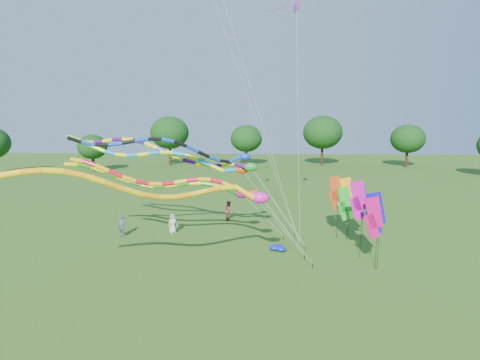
{
  "coord_description": "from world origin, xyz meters",
  "views": [
    {
      "loc": [
        -0.28,
        -22.12,
        8.54
      ],
      "look_at": [
        -1.46,
        2.81,
        4.8
      ],
      "focal_mm": 30.0,
      "sensor_mm": 36.0,
      "label": 1
    }
  ],
  "objects_px": {
    "person_a": "(173,223)",
    "blue_nylon_heap": "(281,247)",
    "person_b": "(122,226)",
    "person_c": "(229,211)",
    "tube_kite_red": "(187,183)",
    "tube_kite_orange": "(179,190)"
  },
  "relations": [
    {
      "from": "tube_kite_orange",
      "to": "person_b",
      "type": "relative_size",
      "value": 8.55
    },
    {
      "from": "blue_nylon_heap",
      "to": "person_a",
      "type": "xyz_separation_m",
      "value": [
        -8.01,
        3.64,
        0.58
      ]
    },
    {
      "from": "tube_kite_red",
      "to": "blue_nylon_heap",
      "type": "bearing_deg",
      "value": 15.25
    },
    {
      "from": "person_b",
      "to": "person_c",
      "type": "bearing_deg",
      "value": 55.08
    },
    {
      "from": "tube_kite_red",
      "to": "blue_nylon_heap",
      "type": "distance_m",
      "value": 7.54
    },
    {
      "from": "tube_kite_red",
      "to": "tube_kite_orange",
      "type": "distance_m",
      "value": 5.02
    },
    {
      "from": "blue_nylon_heap",
      "to": "person_c",
      "type": "relative_size",
      "value": 0.79
    },
    {
      "from": "person_a",
      "to": "person_b",
      "type": "bearing_deg",
      "value": 158.53
    },
    {
      "from": "tube_kite_red",
      "to": "person_a",
      "type": "relative_size",
      "value": 9.24
    },
    {
      "from": "tube_kite_red",
      "to": "person_a",
      "type": "height_order",
      "value": "tube_kite_red"
    },
    {
      "from": "tube_kite_orange",
      "to": "person_c",
      "type": "xyz_separation_m",
      "value": [
        1.43,
        14.09,
        -4.26
      ]
    },
    {
      "from": "person_a",
      "to": "tube_kite_red",
      "type": "bearing_deg",
      "value": -105.26
    },
    {
      "from": "tube_kite_red",
      "to": "person_c",
      "type": "bearing_deg",
      "value": 81.14
    },
    {
      "from": "person_a",
      "to": "blue_nylon_heap",
      "type": "bearing_deg",
      "value": -62.44
    },
    {
      "from": "tube_kite_red",
      "to": "tube_kite_orange",
      "type": "xyz_separation_m",
      "value": [
        0.48,
        -4.98,
        0.45
      ]
    },
    {
      "from": "tube_kite_red",
      "to": "tube_kite_orange",
      "type": "bearing_deg",
      "value": -81.49
    },
    {
      "from": "tube_kite_red",
      "to": "person_b",
      "type": "height_order",
      "value": "tube_kite_red"
    },
    {
      "from": "person_b",
      "to": "blue_nylon_heap",
      "type": "bearing_deg",
      "value": 7.8
    },
    {
      "from": "tube_kite_orange",
      "to": "tube_kite_red",
      "type": "bearing_deg",
      "value": 72.61
    },
    {
      "from": "person_a",
      "to": "person_b",
      "type": "distance_m",
      "value": 3.73
    },
    {
      "from": "tube_kite_red",
      "to": "person_c",
      "type": "distance_m",
      "value": 10.06
    },
    {
      "from": "tube_kite_orange",
      "to": "person_b",
      "type": "distance_m",
      "value": 11.59
    }
  ]
}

